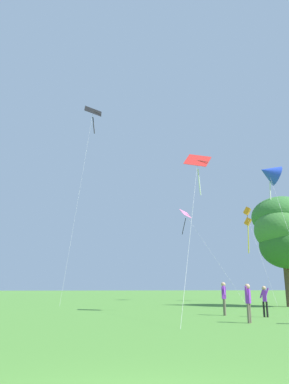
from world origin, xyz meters
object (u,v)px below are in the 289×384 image
object	(u,v)px
kite_orange_box	(248,218)
kite_black_large	(93,118)
person_in_red_shirt	(248,299)
tree_left_oak	(283,230)
kite_red_high	(198,167)
kite_blue_delta	(269,173)
person_in_blue_jacket	(224,295)
person_near_tree	(265,298)
kite_pink_low	(186,218)

from	to	relation	value
kite_orange_box	kite_black_large	xyz separation A→B (m)	(-17.52, 0.82, 10.98)
person_in_red_shirt	tree_left_oak	size ratio (longest dim) A/B	0.18
kite_red_high	person_in_red_shirt	xyz separation A→B (m)	(-0.12, -6.09, -7.88)
kite_blue_delta	tree_left_oak	size ratio (longest dim) A/B	1.33
person_in_red_shirt	kite_red_high	bearing A→B (deg)	88.88
kite_orange_box	kite_blue_delta	distance (m)	11.67
person_in_blue_jacket	person_near_tree	xyz separation A→B (m)	(1.57, -1.52, -0.12)
kite_pink_low	kite_red_high	distance (m)	21.01
kite_black_large	person_near_tree	size ratio (longest dim) A/B	14.21
kite_pink_low	person_in_blue_jacket	xyz separation A→B (m)	(-4.89, -21.99, -8.35)
person_in_red_shirt	tree_left_oak	bearing A→B (deg)	52.34
kite_orange_box	kite_blue_delta	xyz separation A→B (m)	(-3.34, -11.07, 1.63)
kite_blue_delta	kite_red_high	xyz separation A→B (m)	(-8.16, -5.55, -1.81)
kite_orange_box	kite_pink_low	xyz separation A→B (m)	(-6.00, 3.66, 0.37)
kite_blue_delta	person_near_tree	distance (m)	14.42
kite_orange_box	kite_pink_low	distance (m)	7.04
person_in_red_shirt	kite_blue_delta	bearing A→B (deg)	54.57
person_near_tree	tree_left_oak	xyz separation A→B (m)	(7.01, 9.20, 5.03)
kite_pink_low	kite_orange_box	bearing A→B (deg)	-31.34
person_in_red_shirt	tree_left_oak	world-z (taller)	tree_left_oak
kite_orange_box	kite_black_large	distance (m)	20.69
kite_blue_delta	person_in_red_shirt	xyz separation A→B (m)	(-8.28, -11.63, -9.69)
kite_blue_delta	person_near_tree	bearing A→B (deg)	-124.27
kite_orange_box	person_in_blue_jacket	world-z (taller)	kite_orange_box
person_in_red_shirt	person_in_blue_jacket	distance (m)	4.43
kite_black_large	person_near_tree	xyz separation A→B (m)	(8.19, -20.67, -19.09)
kite_blue_delta	person_in_red_shirt	distance (m)	17.26
kite_blue_delta	tree_left_oak	distance (m)	4.83
kite_orange_box	person_in_red_shirt	distance (m)	26.75
kite_orange_box	person_in_blue_jacket	size ratio (longest dim) A/B	5.90
person_in_red_shirt	person_near_tree	world-z (taller)	person_in_red_shirt
kite_orange_box	person_near_tree	world-z (taller)	kite_orange_box
kite_pink_low	person_in_red_shirt	xyz separation A→B (m)	(-5.62, -26.36, -8.43)
kite_red_high	person_in_blue_jacket	size ratio (longest dim) A/B	5.77
kite_orange_box	kite_pink_low	world-z (taller)	kite_pink_low
kite_blue_delta	tree_left_oak	bearing A→B (deg)	22.18
kite_pink_low	person_in_blue_jacket	size ratio (longest dim) A/B	6.08
person_in_blue_jacket	person_near_tree	distance (m)	2.19
tree_left_oak	kite_pink_low	bearing A→B (deg)	104.45
kite_blue_delta	person_in_blue_jacket	size ratio (longest dim) A/B	6.77
kite_red_high	person_in_red_shirt	size ratio (longest dim) A/B	6.24
kite_black_large	person_in_blue_jacket	xyz separation A→B (m)	(6.63, -19.15, -18.96)
kite_black_large	tree_left_oak	xyz separation A→B (m)	(15.20, -11.47, -14.06)
kite_orange_box	tree_left_oak	xyz separation A→B (m)	(-2.32, -10.65, -3.07)
kite_black_large	person_in_red_shirt	xyz separation A→B (m)	(5.90, -23.53, -19.04)
kite_pink_low	person_in_red_shirt	size ratio (longest dim) A/B	6.57
kite_red_high	person_near_tree	world-z (taller)	kite_red_high
tree_left_oak	kite_blue_delta	bearing A→B (deg)	-157.82
person_in_blue_jacket	tree_left_oak	world-z (taller)	tree_left_oak
kite_black_large	person_in_red_shirt	size ratio (longest dim) A/B	13.53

